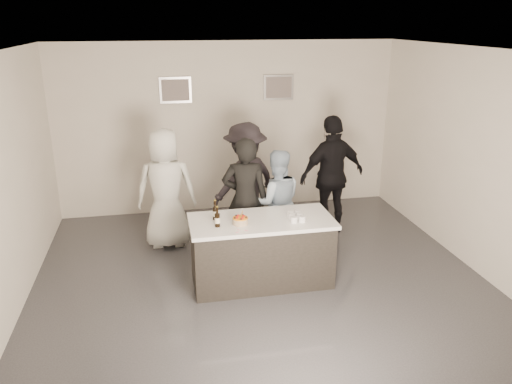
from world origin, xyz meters
TOP-DOWN VIEW (x-y plane):
  - floor at (0.00, 0.00)m, footprint 6.00×6.00m
  - ceiling at (0.00, 0.00)m, footprint 6.00×6.00m
  - wall_back at (0.00, 3.00)m, footprint 6.00×0.04m
  - wall_front at (0.00, -3.00)m, footprint 6.00×0.04m
  - wall_left at (-3.00, 0.00)m, footprint 0.04×6.00m
  - wall_right at (3.00, 0.00)m, footprint 0.04×6.00m
  - picture_left at (-0.90, 2.97)m, footprint 0.54×0.04m
  - picture_right at (0.90, 2.97)m, footprint 0.54×0.04m
  - bar_counter at (0.00, 0.14)m, footprint 1.86×0.86m
  - cake at (-0.29, 0.04)m, footprint 0.19×0.19m
  - beer_bottle_a at (-0.58, 0.25)m, footprint 0.07×0.07m
  - beer_bottle_b at (-0.59, 0.02)m, footprint 0.07×0.07m
  - tumbler_cluster at (0.44, 0.06)m, footprint 0.19×0.30m
  - candles at (-0.37, -0.17)m, footprint 0.24×0.08m
  - person_main_black at (-0.08, 0.89)m, footprint 0.72×0.53m
  - person_main_blue at (0.41, 0.99)m, footprint 0.81×0.65m
  - person_guest_left at (-1.17, 1.55)m, footprint 0.94×0.65m
  - person_guest_right at (1.45, 1.55)m, footprint 1.21×0.71m
  - person_guest_back at (0.08, 1.78)m, footprint 1.37×1.17m

SIDE VIEW (x-z plane):
  - floor at x=0.00m, z-range 0.00..0.00m
  - bar_counter at x=0.00m, z-range 0.00..0.90m
  - person_main_blue at x=0.41m, z-range 0.00..1.59m
  - candles at x=-0.37m, z-range 0.90..0.91m
  - person_main_black at x=-0.08m, z-range 0.00..1.81m
  - person_guest_back at x=0.08m, z-range 0.00..1.84m
  - person_guest_left at x=-1.17m, z-range 0.00..1.84m
  - cake at x=-0.29m, z-range 0.90..0.97m
  - tumbler_cluster at x=0.44m, z-range 0.90..0.98m
  - person_guest_right at x=1.45m, z-range 0.00..1.94m
  - beer_bottle_a at x=-0.58m, z-range 0.90..1.16m
  - beer_bottle_b at x=-0.59m, z-range 0.90..1.16m
  - wall_back at x=0.00m, z-range 0.00..3.00m
  - wall_front at x=0.00m, z-range 0.00..3.00m
  - wall_left at x=-3.00m, z-range 0.00..3.00m
  - wall_right at x=3.00m, z-range 0.00..3.00m
  - picture_left at x=-0.90m, z-range 1.98..2.42m
  - picture_right at x=0.90m, z-range 1.98..2.42m
  - ceiling at x=0.00m, z-range 3.00..3.00m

